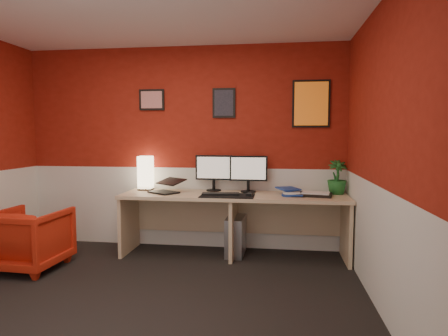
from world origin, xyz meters
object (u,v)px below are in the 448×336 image
armchair (29,239)px  monitor_right (248,168)px  pc_tower (236,236)px  desk (233,225)px  monitor_left (214,167)px  laptop (164,184)px  zen_tray (316,195)px  shoji_lamp (146,174)px  potted_plant (337,177)px

armchair → monitor_right: bearing=-155.4°
armchair → pc_tower: bearing=-156.7°
desk → monitor_left: bearing=139.4°
monitor_left → pc_tower: 0.86m
laptop → pc_tower: 1.05m
monitor_left → armchair: bearing=-152.5°
monitor_left → monitor_right: (0.43, -0.05, 0.00)m
laptop → zen_tray: 1.75m
zen_tray → armchair: (-3.01, -0.71, -0.43)m
laptop → monitor_right: bearing=47.0°
zen_tray → monitor_right: bearing=166.5°
monitor_left → armchair: monitor_left is taller
shoji_lamp → pc_tower: size_ratio=0.89×
shoji_lamp → armchair: (-0.97, -0.91, -0.61)m
monitor_right → shoji_lamp: bearing=179.1°
potted_plant → monitor_right: bearing=-179.9°
shoji_lamp → armchair: 1.46m
pc_tower → monitor_left: bearing=152.6°
monitor_right → zen_tray: 0.84m
pc_tower → armchair: armchair is taller
monitor_right → potted_plant: (1.03, 0.00, -0.09)m
monitor_left → zen_tray: (1.20, -0.24, -0.28)m
desk → laptop: (-0.82, -0.03, 0.47)m
shoji_lamp → monitor_right: bearing=-0.9°
zen_tray → potted_plant: bearing=35.9°
potted_plant → armchair: 3.44m
armchair → shoji_lamp: bearing=-133.7°
potted_plant → monitor_left: bearing=177.9°
shoji_lamp → zen_tray: size_ratio=1.14×
laptop → potted_plant: size_ratio=0.84×
zen_tray → armchair: zen_tray is taller
desk → shoji_lamp: 1.27m
monitor_right → laptop: bearing=-168.3°
laptop → zen_tray: (1.75, 0.02, -0.09)m
desk → monitor_right: bearing=48.4°
monitor_right → zen_tray: (0.77, -0.18, -0.28)m
shoji_lamp → armchair: bearing=-136.6°
monitor_left → monitor_right: same height
shoji_lamp → potted_plant: 2.30m
shoji_lamp → pc_tower: shoji_lamp is taller
laptop → pc_tower: (0.84, 0.09, -0.61)m
pc_tower → laptop: bearing=-171.7°
shoji_lamp → monitor_right: size_ratio=0.69×
monitor_left → pc_tower: bearing=-29.5°
shoji_lamp → laptop: shoji_lamp is taller
monitor_left → monitor_right: bearing=-7.1°
laptop → potted_plant: bearing=41.1°
potted_plant → armchair: size_ratio=0.56×
laptop → armchair: 1.53m
desk → potted_plant: potted_plant is taller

